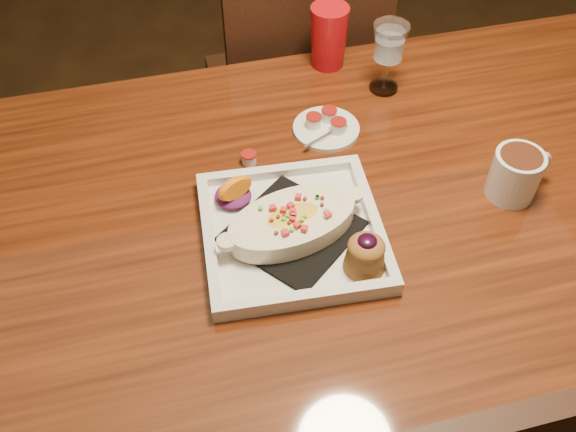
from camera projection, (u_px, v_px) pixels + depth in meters
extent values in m
plane|color=#302110|center=(354.00, 384.00, 1.72)|extent=(7.00, 7.00, 0.00)
cube|color=#67290E|center=(385.00, 198.00, 1.17)|extent=(1.50, 0.90, 0.04)
cylinder|color=black|center=(60.00, 245.00, 1.58)|extent=(0.07, 0.07, 0.71)
cylinder|color=black|center=(549.00, 154.00, 1.80)|extent=(0.07, 0.07, 0.71)
cube|color=black|center=(290.00, 92.00, 1.83)|extent=(0.42, 0.42, 0.04)
cylinder|color=black|center=(326.00, 109.00, 2.14)|extent=(0.04, 0.04, 0.45)
cylinder|color=black|center=(226.00, 125.00, 2.08)|extent=(0.04, 0.04, 0.45)
cylinder|color=black|center=(359.00, 178.00, 1.92)|extent=(0.04, 0.04, 0.45)
cylinder|color=black|center=(248.00, 199.00, 1.87)|extent=(0.04, 0.04, 0.45)
cube|color=black|center=(310.00, 56.00, 1.52)|extent=(0.40, 0.03, 0.46)
cube|color=silver|center=(292.00, 234.00, 1.08)|extent=(0.32, 0.32, 0.01)
cube|color=black|center=(292.00, 231.00, 1.08)|extent=(0.26, 0.26, 0.01)
ellipsoid|color=yellow|center=(292.00, 222.00, 1.06)|extent=(0.21, 0.14, 0.04)
ellipsoid|color=#5C1553|center=(233.00, 196.00, 1.12)|extent=(0.07, 0.07, 0.02)
cone|color=brown|center=(365.00, 257.00, 1.01)|extent=(0.07, 0.07, 0.05)
ellipsoid|color=brown|center=(366.00, 247.00, 0.99)|extent=(0.06, 0.06, 0.03)
ellipsoid|color=black|center=(367.00, 241.00, 0.98)|extent=(0.03, 0.03, 0.01)
cylinder|color=silver|center=(515.00, 175.00, 1.12)|extent=(0.09, 0.09, 0.09)
cylinder|color=#391A0F|center=(521.00, 159.00, 1.09)|extent=(0.07, 0.07, 0.02)
torus|color=silver|center=(536.00, 167.00, 1.13)|extent=(0.07, 0.03, 0.06)
cylinder|color=silver|center=(383.00, 87.00, 1.36)|extent=(0.06, 0.06, 0.01)
cylinder|color=silver|center=(385.00, 73.00, 1.33)|extent=(0.01, 0.01, 0.07)
cone|color=silver|center=(390.00, 43.00, 1.27)|extent=(0.07, 0.07, 0.08)
cylinder|color=silver|center=(326.00, 129.00, 1.27)|extent=(0.13, 0.13, 0.01)
cylinder|color=silver|center=(314.00, 121.00, 1.26)|extent=(0.03, 0.03, 0.02)
cylinder|color=#A11813|center=(314.00, 117.00, 1.25)|extent=(0.03, 0.03, 0.00)
cylinder|color=silver|center=(329.00, 115.00, 1.27)|extent=(0.03, 0.03, 0.02)
cylinder|color=#A11813|center=(329.00, 110.00, 1.26)|extent=(0.03, 0.03, 0.00)
cylinder|color=silver|center=(338.00, 126.00, 1.25)|extent=(0.03, 0.03, 0.02)
cylinder|color=#A11813|center=(339.00, 122.00, 1.24)|extent=(0.03, 0.03, 0.00)
cylinder|color=silver|center=(249.00, 158.00, 1.20)|extent=(0.03, 0.03, 0.02)
cylinder|color=#A11813|center=(249.00, 154.00, 1.19)|extent=(0.03, 0.03, 0.00)
cone|color=red|center=(329.00, 37.00, 1.37)|extent=(0.08, 0.08, 0.14)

